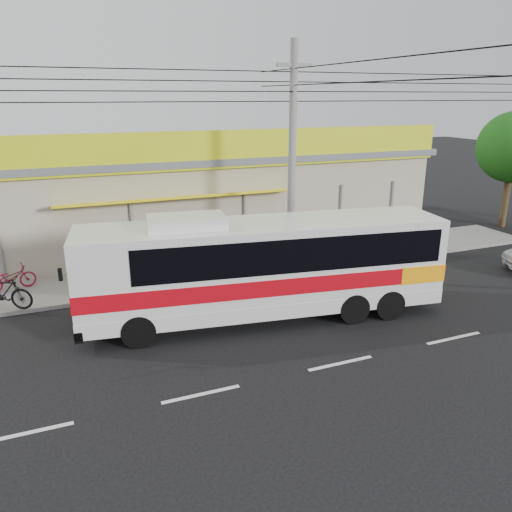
{
  "coord_description": "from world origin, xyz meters",
  "views": [
    {
      "loc": [
        -6.78,
        -12.95,
        7.08
      ],
      "look_at": [
        -0.7,
        2.0,
        1.87
      ],
      "focal_mm": 35.0,
      "sensor_mm": 36.0,
      "label": 1
    }
  ],
  "objects_px": {
    "motorbike_dark": "(3,293)",
    "coach_bus": "(269,262)",
    "motorbike_red": "(11,278)",
    "utility_pole": "(294,85)"
  },
  "relations": [
    {
      "from": "coach_bus",
      "to": "motorbike_dark",
      "type": "distance_m",
      "value": 9.04
    },
    {
      "from": "motorbike_dark",
      "to": "utility_pole",
      "type": "relative_size",
      "value": 0.06
    },
    {
      "from": "motorbike_red",
      "to": "utility_pole",
      "type": "height_order",
      "value": "utility_pole"
    },
    {
      "from": "motorbike_red",
      "to": "utility_pole",
      "type": "xyz_separation_m",
      "value": [
        10.36,
        -2.36,
        6.82
      ]
    },
    {
      "from": "motorbike_dark",
      "to": "coach_bus",
      "type": "bearing_deg",
      "value": -89.29
    },
    {
      "from": "motorbike_dark",
      "to": "utility_pole",
      "type": "xyz_separation_m",
      "value": [
        10.46,
        -0.5,
        6.69
      ]
    },
    {
      "from": "motorbike_red",
      "to": "coach_bus",
      "type": "bearing_deg",
      "value": -139.37
    },
    {
      "from": "motorbike_dark",
      "to": "motorbike_red",
      "type": "bearing_deg",
      "value": 21.53
    },
    {
      "from": "motorbike_red",
      "to": "motorbike_dark",
      "type": "distance_m",
      "value": 1.87
    },
    {
      "from": "coach_bus",
      "to": "motorbike_red",
      "type": "height_order",
      "value": "coach_bus"
    }
  ]
}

